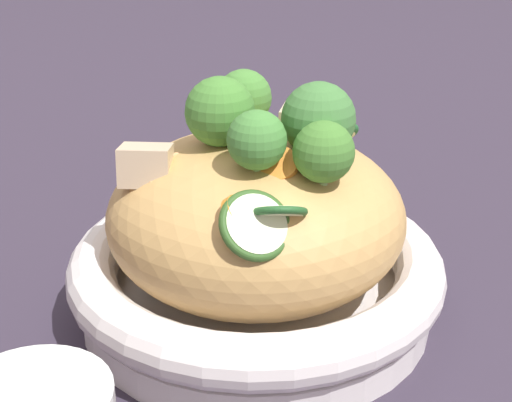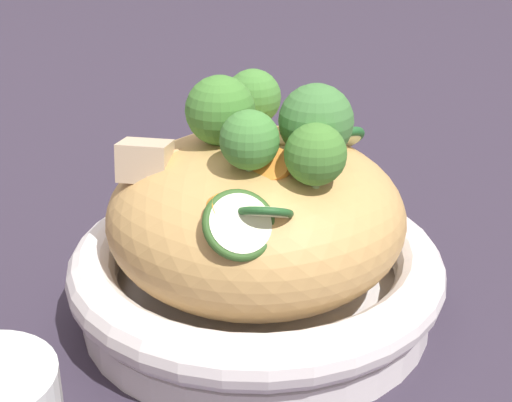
# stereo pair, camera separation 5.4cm
# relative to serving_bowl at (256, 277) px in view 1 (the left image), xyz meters

# --- Properties ---
(ground_plane) EXTENTS (3.00, 3.00, 0.00)m
(ground_plane) POSITION_rel_serving_bowl_xyz_m (0.00, 0.00, -0.03)
(ground_plane) COLOR #312938
(serving_bowl) EXTENTS (0.27, 0.27, 0.06)m
(serving_bowl) POSITION_rel_serving_bowl_xyz_m (0.00, 0.00, 0.00)
(serving_bowl) COLOR white
(serving_bowl) RESTS_ON ground_plane
(noodle_heap) EXTENTS (0.21, 0.21, 0.12)m
(noodle_heap) POSITION_rel_serving_bowl_xyz_m (0.00, -0.00, 0.05)
(noodle_heap) COLOR tan
(noodle_heap) RESTS_ON serving_bowl
(broccoli_florets) EXTENTS (0.12, 0.18, 0.07)m
(broccoli_florets) POSITION_rel_serving_bowl_xyz_m (-0.01, 0.01, 0.12)
(broccoli_florets) COLOR #9BC270
(broccoli_florets) RESTS_ON serving_bowl
(carrot_coins) EXTENTS (0.07, 0.12, 0.04)m
(carrot_coins) POSITION_rel_serving_bowl_xyz_m (0.02, 0.03, 0.10)
(carrot_coins) COLOR orange
(carrot_coins) RESTS_ON serving_bowl
(zucchini_slices) EXTENTS (0.14, 0.13, 0.05)m
(zucchini_slices) POSITION_rel_serving_bowl_xyz_m (-0.00, 0.05, 0.09)
(zucchini_slices) COLOR beige
(zucchini_slices) RESTS_ON serving_bowl
(chicken_chunks) EXTENTS (0.15, 0.05, 0.04)m
(chicken_chunks) POSITION_rel_serving_bowl_xyz_m (0.02, -0.01, 0.10)
(chicken_chunks) COLOR #CCB08F
(chicken_chunks) RESTS_ON serving_bowl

